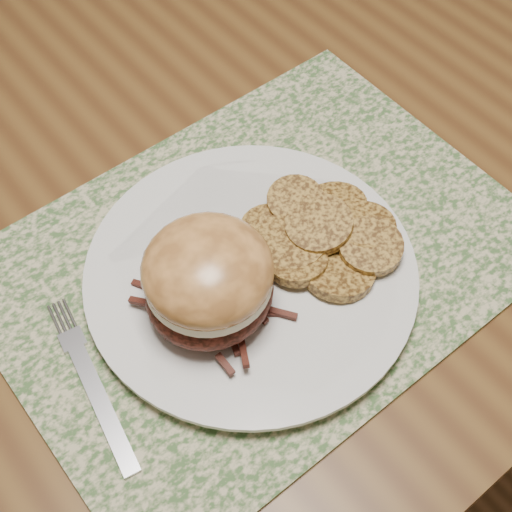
{
  "coord_description": "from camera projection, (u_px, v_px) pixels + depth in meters",
  "views": [
    {
      "loc": [
        -0.1,
        -0.46,
        1.26
      ],
      "look_at": [
        0.1,
        -0.21,
        0.79
      ],
      "focal_mm": 50.0,
      "sensor_mm": 36.0,
      "label": 1
    }
  ],
  "objects": [
    {
      "name": "dinner_plate",
      "position": [
        251.0,
        274.0,
        0.59
      ],
      "size": [
        0.26,
        0.26,
        0.02
      ],
      "primitive_type": "cylinder",
      "color": "silver",
      "rests_on": "placemat"
    },
    {
      "name": "fork",
      "position": [
        91.0,
        381.0,
        0.55
      ],
      "size": [
        0.04,
        0.16,
        0.0
      ],
      "rotation": [
        0.0,
        0.0,
        -0.17
      ],
      "color": "#B3B3BA",
      "rests_on": "placemat"
    },
    {
      "name": "roasted_potatoes",
      "position": [
        317.0,
        234.0,
        0.6
      ],
      "size": [
        0.14,
        0.14,
        0.03
      ],
      "color": "#A37830",
      "rests_on": "dinner_plate"
    },
    {
      "name": "placemat",
      "position": [
        260.0,
        258.0,
        0.61
      ],
      "size": [
        0.45,
        0.33,
        0.0
      ],
      "primitive_type": "cube",
      "color": "#3F6031",
      "rests_on": "dining_table"
    },
    {
      "name": "dining_table",
      "position": [
        53.0,
        237.0,
        0.73
      ],
      "size": [
        1.5,
        0.9,
        0.75
      ],
      "color": "brown",
      "rests_on": "ground"
    },
    {
      "name": "ground",
      "position": [
        141.0,
        454.0,
        1.28
      ],
      "size": [
        3.5,
        3.5,
        0.0
      ],
      "primitive_type": "plane",
      "color": "#54361C",
      "rests_on": "ground"
    },
    {
      "name": "pork_sandwich",
      "position": [
        208.0,
        279.0,
        0.54
      ],
      "size": [
        0.13,
        0.13,
        0.08
      ],
      "rotation": [
        0.0,
        0.0,
        0.39
      ],
      "color": "black",
      "rests_on": "dinner_plate"
    }
  ]
}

